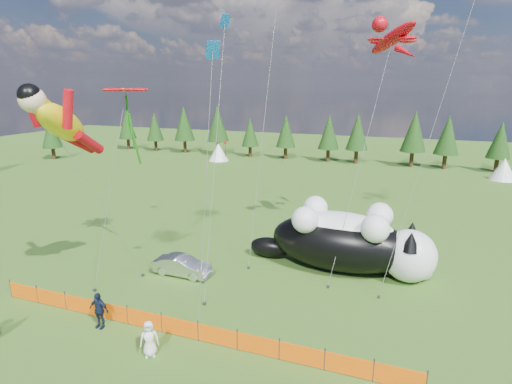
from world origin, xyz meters
TOP-DOWN VIEW (x-y plane):
  - ground at (0.00, 0.00)m, footprint 160.00×160.00m
  - safety_fence at (0.00, -3.00)m, footprint 22.06×0.06m
  - tree_line at (0.00, 45.00)m, footprint 90.00×4.00m
  - festival_tents at (11.00, 40.00)m, footprint 50.00×3.20m
  - cat_large at (6.62, 7.09)m, footprint 12.23×4.65m
  - cat_small at (9.70, 7.28)m, footprint 4.86×1.74m
  - car at (-3.17, 2.76)m, footprint 3.81×1.35m
  - spectator_c at (-4.17, -3.66)m, footprint 1.12×0.58m
  - spectator_e at (-0.54, -4.68)m, footprint 1.00×0.90m
  - superhero_kite at (-7.10, -1.68)m, footprint 5.74×6.47m
  - gecko_kite at (8.13, 11.84)m, footprint 6.43×11.18m
  - flower_kite at (-6.81, 3.28)m, footprint 3.16×5.82m
  - diamond_kite_a at (-1.67, 6.67)m, footprint 1.97×7.60m
  - diamond_kite_c at (1.26, -1.25)m, footprint 1.02×2.03m
  - diamond_kite_d at (-0.00, 12.27)m, footprint 1.04×8.20m

SIDE VIEW (x-z plane):
  - ground at x=0.00m, z-range 0.00..0.00m
  - safety_fence at x=0.00m, z-range -0.05..1.05m
  - car at x=-3.17m, z-range 0.00..1.25m
  - cat_small at x=9.70m, z-range -0.04..1.71m
  - spectator_e at x=-0.54m, z-range 0.00..1.71m
  - spectator_c at x=-4.17m, z-range 0.00..1.90m
  - festival_tents at x=11.00m, z-range 0.00..2.80m
  - cat_large at x=6.62m, z-range -0.11..4.31m
  - tree_line at x=0.00m, z-range 0.00..8.00m
  - superhero_kite at x=-7.10m, z-range 3.70..16.12m
  - flower_kite at x=-6.81m, z-range 5.29..17.38m
  - diamond_kite_c at x=1.26m, z-range 5.71..19.72m
  - gecko_kite at x=8.13m, z-range 6.31..23.19m
  - diamond_kite_a at x=-1.67m, z-range 6.48..23.57m
  - diamond_kite_d at x=0.00m, z-range 7.54..27.34m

